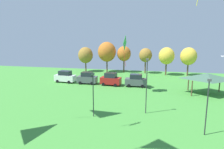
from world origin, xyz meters
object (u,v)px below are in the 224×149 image
treeline_tree_3 (146,55)px  light_post_2 (207,104)px  parked_car_leftmost (65,77)px  parked_car_rightmost_in_row (136,80)px  kite_flying_3 (125,44)px  treeline_tree_4 (167,56)px  treeline_tree_5 (189,56)px  treeline_tree_0 (86,55)px  parked_car_second_from_left (87,78)px  treeline_tree_1 (107,52)px  parked_car_third_from_left (111,79)px  treeline_tree_2 (124,54)px  kite_flying_8 (220,63)px  light_post_3 (93,92)px  light_post_0 (147,83)px  park_pavilion (207,76)px

treeline_tree_3 → light_post_2: bearing=-77.0°
parked_car_leftmost → parked_car_rightmost_in_row: (15.20, -0.40, -0.02)m
kite_flying_3 → parked_car_leftmost: 15.55m
treeline_tree_4 → treeline_tree_5: (5.30, 0.41, -0.02)m
parked_car_leftmost → treeline_tree_0: (-0.16, 13.59, 3.38)m
kite_flying_3 → parked_car_leftmost: bearing=165.7°
parked_car_second_from_left → treeline_tree_1: treeline_tree_1 is taller
parked_car_third_from_left → treeline_tree_2: bearing=95.2°
treeline_tree_4 → treeline_tree_5: bearing=4.4°
kite_flying_8 → parked_car_rightmost_in_row: bearing=134.5°
treeline_tree_4 → parked_car_third_from_left: bearing=-129.9°
light_post_3 → treeline_tree_0: treeline_tree_0 is taller
kite_flying_8 → parked_car_leftmost: 29.63m
treeline_tree_1 → parked_car_second_from_left: bearing=-92.7°
light_post_0 → parked_car_third_from_left: bearing=119.4°
parked_car_third_from_left → treeline_tree_4: treeline_tree_4 is taller
light_post_3 → treeline_tree_1: bearing=100.6°
treeline_tree_2 → kite_flying_3: bearing=-80.8°
parked_car_leftmost → treeline_tree_3: treeline_tree_3 is taller
parked_car_rightmost_in_row → treeline_tree_4: (6.31, 13.50, 3.68)m
treeline_tree_1 → treeline_tree_5: size_ratio=1.17×
kite_flying_8 → treeline_tree_2: (-16.19, 26.95, -1.38)m
light_post_0 → light_post_2: bearing=-37.0°
parked_car_third_from_left → light_post_3: (1.40, -16.02, 1.87)m
kite_flying_3 → park_pavilion: bearing=1.8°
light_post_3 → treeline_tree_3: 31.50m
light_post_2 → treeline_tree_3: size_ratio=0.86×
kite_flying_8 → light_post_0: bearing=-166.7°
treeline_tree_0 → kite_flying_8: bearing=-43.7°
parked_car_rightmost_in_row → treeline_tree_1: treeline_tree_1 is taller
kite_flying_8 → treeline_tree_3: size_ratio=0.48×
kite_flying_8 → treeline_tree_4: bearing=101.4°
kite_flying_8 → parked_car_second_from_left: (-21.52, 11.75, -5.25)m
park_pavilion → treeline_tree_0: size_ratio=0.99×
parked_car_third_from_left → light_post_0: size_ratio=0.60×
light_post_3 → treeline_tree_5: 33.75m
kite_flying_8 → treeline_tree_5: 25.57m
park_pavilion → treeline_tree_3: 20.92m
parked_car_leftmost → treeline_tree_3: (16.21, 14.57, 3.60)m
treeline_tree_1 → treeline_tree_5: treeline_tree_1 is taller
kite_flying_8 → treeline_tree_1: size_ratio=0.39×
treeline_tree_1 → kite_flying_3: bearing=-66.8°
kite_flying_3 → treeline_tree_3: size_ratio=0.83×
treeline_tree_5 → parked_car_second_from_left: bearing=-147.7°
park_pavilion → kite_flying_3: bearing=-178.2°
parked_car_leftmost → treeline_tree_0: size_ratio=0.67×
park_pavilion → treeline_tree_1: size_ratio=0.82×
kite_flying_8 → park_pavilion: kite_flying_8 is taller
parked_car_rightmost_in_row → treeline_tree_0: bearing=135.4°
light_post_0 → treeline_tree_0: size_ratio=1.03×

